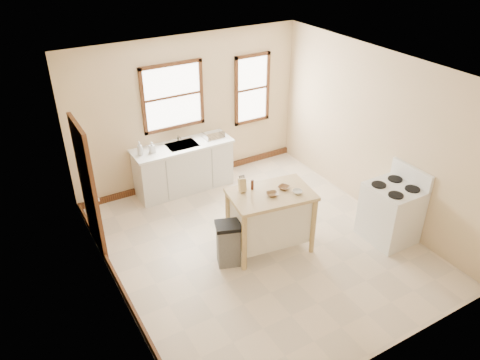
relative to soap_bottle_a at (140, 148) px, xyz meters
The scene contains 23 objects.
floor 2.67m from the soap_bottle_a, 63.61° to the right, with size 5.00×5.00×0.00m, color beige.
ceiling 3.02m from the soap_bottle_a, 63.61° to the right, with size 5.00×5.00×0.00m, color white.
wall_back 1.19m from the soap_bottle_a, 15.40° to the left, with size 4.50×0.04×2.80m, color #D9B58F.
wall_left 2.51m from the soap_bottle_a, 117.78° to the right, with size 0.04×5.00×2.80m, color #D9B58F.
wall_right 4.02m from the soap_bottle_a, 33.35° to the right, with size 0.04×5.00×2.80m, color #D9B58F.
window_main 1.10m from the soap_bottle_a, 19.52° to the left, with size 1.17×0.06×1.22m, color #3D1910, non-canonical shape.
window_side 2.52m from the soap_bottle_a, ahead, with size 0.77×0.06×1.37m, color #3D1910, non-canonical shape.
door_left 1.44m from the soap_bottle_a, 141.20° to the right, with size 0.06×0.90×2.10m, color #3D1910.
baseboard_back 1.50m from the soap_bottle_a, 13.92° to the left, with size 4.50×0.04×0.12m, color #3D1910.
baseboard_left 2.66m from the soap_bottle_a, 117.16° to the right, with size 0.04×5.00×0.12m, color #3D1910.
sink_counter 0.98m from the soap_bottle_a, ahead, with size 1.86×0.62×0.92m, color silver, non-canonical shape.
faucet 0.81m from the soap_bottle_a, 12.85° to the left, with size 0.03×0.03×0.22m, color silver.
soap_bottle_a is the anchor object (origin of this frame).
soap_bottle_b 0.22m from the soap_bottle_a, ahead, with size 0.09×0.09×0.20m, color #B2B2B2.
dish_rack 1.43m from the soap_bottle_a, ahead, with size 0.38×0.29×0.10m, color silver, non-canonical shape.
kitchen_island 2.66m from the soap_bottle_a, 62.61° to the right, with size 1.23×0.78×1.00m, color tan, non-canonical shape.
knife_block 2.22m from the soap_bottle_a, 67.49° to the right, with size 0.10×0.10×0.20m, color tan, non-canonical shape.
pepper_grinder 2.31m from the soap_bottle_a, 64.06° to the right, with size 0.04×0.04×0.15m, color #441F12.
bowl_a 2.65m from the soap_bottle_a, 63.83° to the right, with size 0.17×0.17×0.04m, color brown.
bowl_b 2.71m from the soap_bottle_a, 58.31° to the right, with size 0.17×0.17×0.04m, color brown.
bowl_c 2.94m from the soap_bottle_a, 58.77° to the right, with size 0.15×0.15×0.05m, color silver.
trash_bin 2.46m from the soap_bottle_a, 78.78° to the right, with size 0.36×0.31×0.71m, color slate, non-canonical shape.
gas_stove 4.29m from the soap_bottle_a, 45.66° to the right, with size 0.76×0.77×1.21m, color white, non-canonical shape.
Camera 1 is at (-3.24, -4.94, 4.64)m, focal length 35.00 mm.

